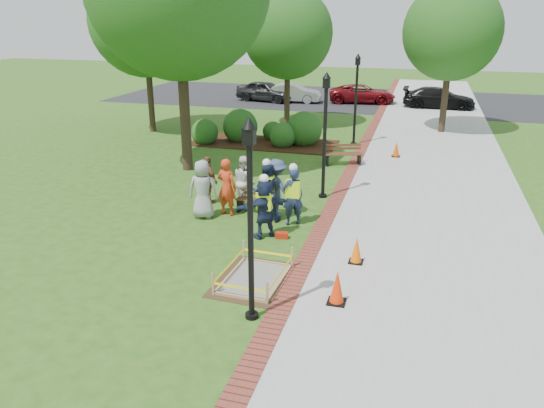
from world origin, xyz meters
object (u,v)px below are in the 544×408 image
(cone_front, at_px, (337,288))
(hivis_worker_a, at_px, (264,206))
(bench_near, at_px, (257,206))
(hivis_worker_c, at_px, (267,190))
(hivis_worker_b, at_px, (293,195))
(wet_concrete_pad, at_px, (255,271))
(lamp_near, at_px, (250,207))

(cone_front, xyz_separation_m, hivis_worker_a, (-2.58, 3.09, 0.54))
(bench_near, xyz_separation_m, cone_front, (3.35, -4.85, 0.15))
(bench_near, bearing_deg, hivis_worker_c, -48.06)
(hivis_worker_a, xyz_separation_m, hivis_worker_c, (-0.30, 1.25, 0.04))
(bench_near, relative_size, hivis_worker_a, 0.76)
(cone_front, bearing_deg, hivis_worker_c, 123.63)
(hivis_worker_b, xyz_separation_m, hivis_worker_c, (-0.85, 0.11, 0.02))
(wet_concrete_pad, distance_m, hivis_worker_c, 3.97)
(cone_front, xyz_separation_m, hivis_worker_b, (-2.04, 4.22, 0.56))
(bench_near, distance_m, hivis_worker_a, 2.05)
(cone_front, distance_m, lamp_near, 2.86)
(hivis_worker_a, height_order, hivis_worker_b, hivis_worker_b)
(wet_concrete_pad, relative_size, lamp_near, 0.56)
(lamp_near, height_order, hivis_worker_a, lamp_near)
(hivis_worker_a, relative_size, hivis_worker_c, 0.95)
(bench_near, relative_size, lamp_near, 0.33)
(hivis_worker_a, bearing_deg, hivis_worker_b, 64.43)
(wet_concrete_pad, distance_m, cone_front, 2.13)
(bench_near, relative_size, cone_front, 1.78)
(cone_front, distance_m, hivis_worker_c, 5.24)
(lamp_near, xyz_separation_m, hivis_worker_c, (-1.26, 5.40, -1.51))
(bench_near, xyz_separation_m, lamp_near, (1.72, -5.91, 2.24))
(wet_concrete_pad, xyz_separation_m, hivis_worker_c, (-0.82, 3.81, 0.73))
(wet_concrete_pad, relative_size, cone_front, 3.00)
(wet_concrete_pad, relative_size, hivis_worker_b, 1.25)
(cone_front, height_order, lamp_near, lamp_near)
(wet_concrete_pad, relative_size, bench_near, 1.68)
(lamp_near, distance_m, hivis_worker_b, 5.52)
(hivis_worker_a, bearing_deg, bench_near, 113.51)
(hivis_worker_c, bearing_deg, cone_front, -56.37)
(wet_concrete_pad, bearing_deg, lamp_near, -74.44)
(cone_front, bearing_deg, lamp_near, -146.81)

